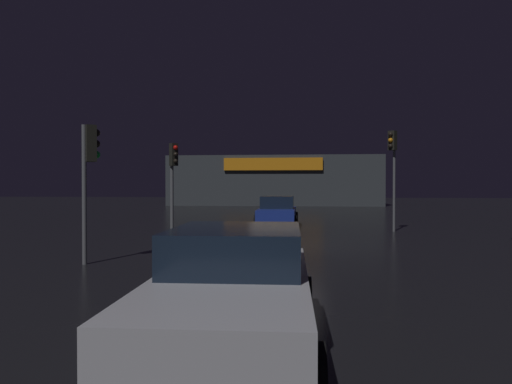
# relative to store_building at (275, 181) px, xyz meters

# --- Properties ---
(ground_plane) EXTENTS (120.00, 120.00, 0.00)m
(ground_plane) POSITION_rel_store_building_xyz_m (2.46, -32.80, -2.47)
(ground_plane) COLOR black
(store_building) EXTENTS (21.15, 7.12, 4.94)m
(store_building) POSITION_rel_store_building_xyz_m (0.00, 0.00, 0.00)
(store_building) COLOR #33383D
(store_building) RESTS_ON ground
(traffic_signal_main) EXTENTS (0.43, 0.41, 3.65)m
(traffic_signal_main) POSITION_rel_store_building_xyz_m (-2.56, -37.19, 0.25)
(traffic_signal_main) COLOR #595B60
(traffic_signal_main) RESTS_ON ground
(traffic_signal_opposite) EXTENTS (0.41, 0.43, 4.45)m
(traffic_signal_opposite) POSITION_rel_store_building_xyz_m (6.93, -27.58, 0.88)
(traffic_signal_opposite) COLOR #595B60
(traffic_signal_opposite) RESTS_ON ground
(traffic_signal_cross_left) EXTENTS (0.43, 0.42, 3.95)m
(traffic_signal_cross_left) POSITION_rel_store_building_xyz_m (-2.88, -28.05, 0.28)
(traffic_signal_cross_left) COLOR #595B60
(traffic_signal_cross_left) RESTS_ON ground
(car_near) EXTENTS (2.11, 4.63, 1.54)m
(car_near) POSITION_rel_store_building_xyz_m (2.22, -43.45, -1.67)
(car_near) COLOR #B7B7BF
(car_near) RESTS_ON ground
(car_crossing) EXTENTS (1.97, 4.24, 1.52)m
(car_crossing) POSITION_rel_store_building_xyz_m (1.72, -25.87, -1.71)
(car_crossing) COLOR navy
(car_crossing) RESTS_ON ground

